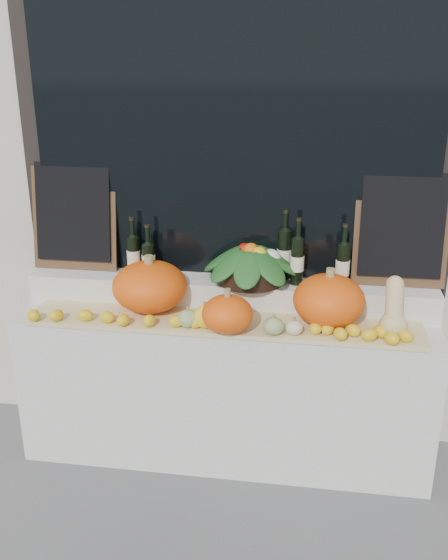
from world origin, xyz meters
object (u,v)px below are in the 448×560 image
Objects in this scene: pumpkin_left at (150,286)px; wine_bottle_tall at (284,254)px; produce_bowl at (251,263)px; butternut_squash at (394,311)px; pumpkin_right at (329,300)px.

pumpkin_left is 0.77m from wine_bottle_tall.
pumpkin_left is 0.73× the size of produce_bowl.
butternut_squash is at bearing -4.88° from pumpkin_left.
wine_bottle_tall reaches higher than pumpkin_right.
pumpkin_left is 1.05× the size of wine_bottle_tall.
wine_bottle_tall reaches higher than pumpkin_left.
pumpkin_right is 0.33m from butternut_squash.
pumpkin_left is 1.43× the size of butternut_squash.
wine_bottle_tall is (0.18, 0.08, 0.04)m from produce_bowl.
produce_bowl is at bearing 153.83° from pumpkin_right.
pumpkin_right is 0.95× the size of wine_bottle_tall.
produce_bowl reaches higher than pumpkin_right.
produce_bowl reaches higher than pumpkin_left.
pumpkin_left is 0.57m from produce_bowl.
wine_bottle_tall is (-0.25, 0.30, 0.14)m from pumpkin_right.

